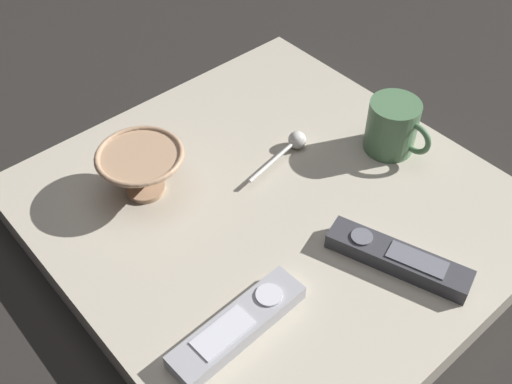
# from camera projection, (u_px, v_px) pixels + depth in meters

# --- Properties ---
(ground_plane) EXTENTS (6.00, 6.00, 0.00)m
(ground_plane) POSITION_uv_depth(u_px,v_px,m) (272.00, 224.00, 0.93)
(ground_plane) COLOR black
(table) EXTENTS (0.62, 0.64, 0.05)m
(table) POSITION_uv_depth(u_px,v_px,m) (273.00, 213.00, 0.91)
(table) COLOR #B7AD99
(table) RESTS_ON ground
(cereal_bowl) EXTENTS (0.13, 0.13, 0.07)m
(cereal_bowl) POSITION_uv_depth(u_px,v_px,m) (142.00, 170.00, 0.88)
(cereal_bowl) COLOR tan
(cereal_bowl) RESTS_ON table
(coffee_mug) EXTENTS (0.08, 0.11, 0.09)m
(coffee_mug) POSITION_uv_depth(u_px,v_px,m) (393.00, 127.00, 0.94)
(coffee_mug) COLOR #4C724C
(coffee_mug) RESTS_ON table
(teaspoon) EXTENTS (0.13, 0.04, 0.03)m
(teaspoon) POSITION_uv_depth(u_px,v_px,m) (294.00, 143.00, 0.96)
(teaspoon) COLOR silver
(teaspoon) RESTS_ON table
(tv_remote_near) EXTENTS (0.19, 0.06, 0.03)m
(tv_remote_near) POSITION_uv_depth(u_px,v_px,m) (238.00, 326.00, 0.73)
(tv_remote_near) COLOR #9E9EA3
(tv_remote_near) RESTS_ON table
(tv_remote_far) EXTENTS (0.10, 0.20, 0.03)m
(tv_remote_far) POSITION_uv_depth(u_px,v_px,m) (398.00, 258.00, 0.80)
(tv_remote_far) COLOR #38383D
(tv_remote_far) RESTS_ON table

